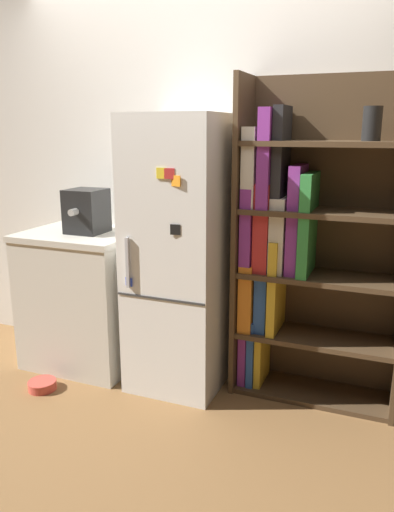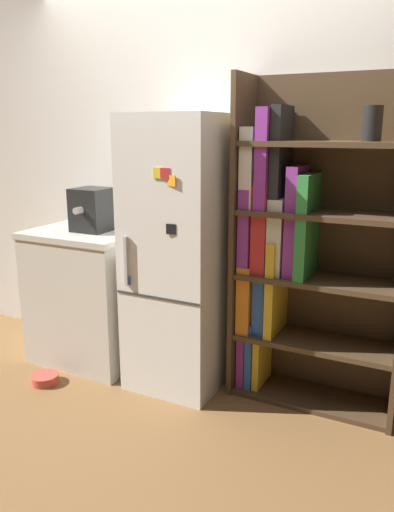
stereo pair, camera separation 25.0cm
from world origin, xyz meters
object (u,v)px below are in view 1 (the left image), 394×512
(bookshelf, at_px, (297,246))
(refrigerator, at_px, (181,255))
(pet_bowl, at_px, (42,384))
(espresso_machine, at_px, (87,211))

(bookshelf, bearing_deg, refrigerator, -167.56)
(bookshelf, bearing_deg, pet_bowl, -157.18)
(bookshelf, relative_size, espresso_machine, 6.51)
(refrigerator, bearing_deg, espresso_machine, 179.86)
(bookshelf, height_order, pet_bowl, bookshelf)
(bookshelf, distance_m, espresso_machine, 1.39)
(bookshelf, xyz_separation_m, espresso_machine, (-1.37, -0.15, 0.15))
(espresso_machine, bearing_deg, pet_bowl, -100.71)
(pet_bowl, bearing_deg, refrigerator, 31.00)
(refrigerator, bearing_deg, pet_bowl, -149.00)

